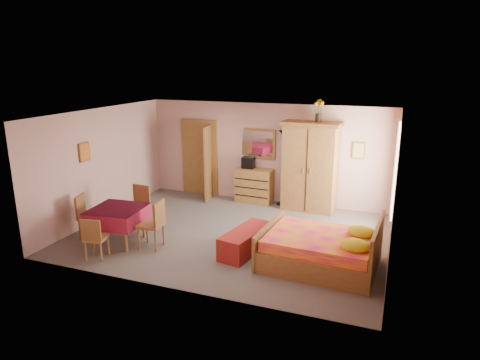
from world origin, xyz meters
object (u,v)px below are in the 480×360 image
at_px(bench, 246,241).
at_px(chair_east, 151,224).
at_px(chair_south, 96,238).
at_px(chair_north, 137,209).
at_px(sunflower_vase, 319,111).
at_px(chair_west, 90,216).
at_px(wall_mirror, 257,143).
at_px(wardrobe, 310,167).
at_px(bed, 320,241).
at_px(floor_lamp, 282,168).
at_px(stereo, 248,163).
at_px(dining_table, 119,225).
at_px(chest_of_drawers, 255,186).

relative_size(bench, chair_east, 1.38).
bearing_deg(chair_south, chair_north, 80.85).
height_order(sunflower_vase, chair_west, sunflower_vase).
height_order(wall_mirror, wardrobe, wardrobe).
relative_size(chair_north, chair_west, 1.06).
height_order(bed, chair_north, chair_north).
bearing_deg(floor_lamp, stereo, -178.82).
distance_m(wall_mirror, dining_table, 4.28).
bearing_deg(chair_north, chair_south, 98.40).
relative_size(wardrobe, chair_east, 2.25).
xyz_separation_m(wardrobe, chair_west, (-3.96, -3.39, -0.65)).
xyz_separation_m(stereo, dining_table, (-1.57, -3.53, -0.68)).
bearing_deg(wardrobe, stereo, -179.80).
bearing_deg(sunflower_vase, floor_lamp, 173.18).
bearing_deg(bed, sunflower_vase, 106.33).
bearing_deg(dining_table, chest_of_drawers, 63.30).
xyz_separation_m(floor_lamp, dining_table, (-2.49, -3.55, -0.60)).
bearing_deg(chair_east, chair_west, 84.21).
relative_size(chest_of_drawers, sunflower_vase, 1.78).
distance_m(wardrobe, bench, 3.12).
distance_m(floor_lamp, chair_east, 3.97).
bearing_deg(bed, chair_west, -171.65).
relative_size(bed, chair_west, 2.22).
bearing_deg(stereo, chest_of_drawers, -8.13).
bearing_deg(bed, floor_lamp, 120.20).
bearing_deg(bed, stereo, 132.27).
distance_m(chest_of_drawers, bench, 3.13).
bearing_deg(wardrobe, chair_east, -122.07).
height_order(chair_south, chair_north, chair_north).
relative_size(sunflower_vase, chair_south, 0.64).
bearing_deg(dining_table, chair_north, 93.21).
distance_m(chest_of_drawers, chair_west, 4.28).
bearing_deg(chair_north, wardrobe, -135.85).
xyz_separation_m(wall_mirror, chair_west, (-2.49, -3.68, -1.09)).
relative_size(chest_of_drawers, chair_north, 0.97).
xyz_separation_m(bed, bench, (-1.45, 0.07, -0.25)).
bearing_deg(chair_east, floor_lamp, -31.48).
distance_m(stereo, chair_north, 3.28).
bearing_deg(sunflower_vase, chair_south, -128.22).
bearing_deg(stereo, wall_mirror, 44.13).
distance_m(stereo, floor_lamp, 0.92).
xyz_separation_m(wall_mirror, bench, (0.85, -3.22, -1.32)).
distance_m(stereo, chair_west, 4.23).
relative_size(stereo, floor_lamp, 0.16).
xyz_separation_m(sunflower_vase, chair_south, (-3.32, -4.21, -2.08)).
distance_m(bench, dining_table, 2.66).
xyz_separation_m(floor_lamp, bed, (1.57, -3.12, -0.50)).
distance_m(wall_mirror, wardrobe, 1.56).
height_order(bench, chair_east, chair_east).
distance_m(stereo, bed, 4.01).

